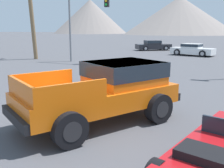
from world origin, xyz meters
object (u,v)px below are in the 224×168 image
parked_car_dark (153,45)px  traffic_light_main (85,14)px  orange_pickup_truck (108,88)px  parked_car_white (192,49)px

parked_car_dark → traffic_light_main: size_ratio=0.82×
orange_pickup_truck → parked_car_white: size_ratio=1.16×
parked_car_white → parked_car_dark: parked_car_dark is taller
orange_pickup_truck → traffic_light_main: (-7.59, 12.14, 2.92)m
parked_car_white → traffic_light_main: traffic_light_main is taller
orange_pickup_truck → parked_car_dark: orange_pickup_truck is taller
parked_car_white → traffic_light_main: (-7.41, -9.36, 3.31)m
orange_pickup_truck → traffic_light_main: 14.62m
traffic_light_main → parked_car_dark: bearing=82.7°
parked_car_dark → traffic_light_main: 14.88m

